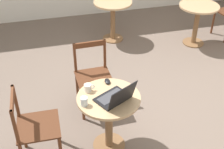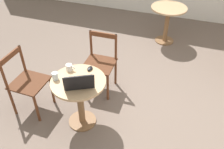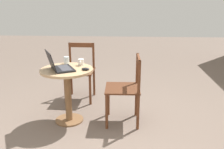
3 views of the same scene
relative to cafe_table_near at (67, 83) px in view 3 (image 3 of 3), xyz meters
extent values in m
plane|color=#66564C|center=(0.44, 0.45, -0.53)|extent=(16.00, 16.00, 0.00)
cylinder|color=brown|center=(0.00, 0.00, -0.52)|extent=(0.37, 0.37, 0.02)
cylinder|color=brown|center=(0.00, 0.00, -0.18)|extent=(0.08, 0.08, 0.67)
cylinder|color=tan|center=(0.00, 0.00, 0.17)|extent=(0.66, 0.66, 0.03)
cylinder|color=#562D19|center=(-0.55, 0.21, -0.30)|extent=(0.04, 0.04, 0.46)
cylinder|color=#562D19|center=(-0.56, -0.18, -0.30)|extent=(0.04, 0.04, 0.46)
cylinder|color=#562D19|center=(-0.93, 0.22, -0.30)|extent=(0.04, 0.04, 0.46)
cylinder|color=#562D19|center=(-0.94, -0.17, -0.30)|extent=(0.04, 0.04, 0.46)
cube|color=#492715|center=(-0.74, 0.02, -0.06)|extent=(0.44, 0.44, 0.02)
cylinder|color=#562D19|center=(-0.93, 0.22, 0.15)|extent=(0.04, 0.04, 0.40)
cylinder|color=#562D19|center=(-0.94, -0.17, 0.15)|extent=(0.04, 0.04, 0.40)
cube|color=#562D19|center=(-0.93, 0.02, 0.32)|extent=(0.03, 0.41, 0.07)
cylinder|color=#562D19|center=(0.18, 0.52, -0.30)|extent=(0.04, 0.04, 0.46)
cylinder|color=#562D19|center=(-0.20, 0.51, -0.30)|extent=(0.04, 0.04, 0.46)
cylinder|color=#562D19|center=(0.17, 0.90, -0.30)|extent=(0.04, 0.04, 0.46)
cylinder|color=#562D19|center=(-0.21, 0.89, -0.30)|extent=(0.04, 0.04, 0.46)
cube|color=#492715|center=(-0.02, 0.70, -0.06)|extent=(0.44, 0.44, 0.02)
cylinder|color=#562D19|center=(0.17, 0.90, 0.15)|extent=(0.04, 0.04, 0.40)
cylinder|color=#562D19|center=(-0.21, 0.89, 0.15)|extent=(0.04, 0.04, 0.40)
cube|color=#562D19|center=(-0.02, 0.89, 0.32)|extent=(0.41, 0.03, 0.07)
cube|color=black|center=(0.03, -0.04, 0.20)|extent=(0.41, 0.36, 0.02)
cube|color=#38383D|center=(0.02, -0.02, 0.21)|extent=(0.31, 0.25, 0.00)
cube|color=black|center=(0.10, -0.16, 0.32)|extent=(0.33, 0.22, 0.23)
cube|color=black|center=(0.10, -0.16, 0.32)|extent=(0.30, 0.20, 0.20)
ellipsoid|color=black|center=(0.05, 0.25, 0.20)|extent=(0.06, 0.10, 0.03)
cylinder|color=silver|center=(-0.19, 0.15, 0.23)|extent=(0.08, 0.08, 0.08)
torus|color=silver|center=(-0.14, 0.15, 0.23)|extent=(0.05, 0.01, 0.05)
cylinder|color=silver|center=(-0.26, -0.06, 0.23)|extent=(0.07, 0.07, 0.09)
camera|label=1|loc=(-0.59, -2.41, 2.21)|focal=50.00mm
camera|label=2|loc=(1.11, -2.00, 2.07)|focal=40.00mm
camera|label=3|loc=(2.96, 0.75, 1.04)|focal=40.00mm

